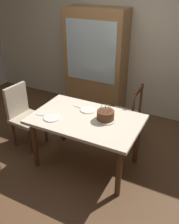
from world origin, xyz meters
TOP-DOWN VIEW (x-y plane):
  - ground at (0.00, 0.00)m, footprint 6.40×6.40m
  - back_wall at (0.00, 1.85)m, footprint 6.40×0.10m
  - dining_table at (0.00, 0.00)m, footprint 1.41×0.89m
  - birthday_cake at (0.24, 0.07)m, footprint 0.28×0.28m
  - plate_near_celebrant at (-0.39, -0.20)m, footprint 0.22×0.22m
  - plate_far_side at (-0.07, 0.20)m, footprint 0.22×0.22m
  - fork_near_celebrant at (-0.55, -0.21)m, footprint 0.18×0.04m
  - fork_far_side at (-0.23, 0.21)m, footprint 0.18×0.04m
  - chair_spindle_back at (0.27, 0.76)m, footprint 0.45×0.45m
  - chair_upholstered at (-1.09, 0.03)m, footprint 0.48×0.47m
  - china_cabinet at (-0.61, 1.56)m, footprint 1.10×0.45m

SIDE VIEW (x-z plane):
  - ground at x=0.00m, z-range 0.00..0.00m
  - chair_spindle_back at x=0.27m, z-range -0.02..0.93m
  - chair_upholstered at x=-1.09m, z-range 0.06..1.01m
  - dining_table at x=0.00m, z-range 0.27..1.02m
  - fork_near_celebrant at x=-0.55m, z-range 0.75..0.75m
  - fork_far_side at x=-0.23m, z-range 0.75..0.75m
  - plate_near_celebrant at x=-0.39m, z-range 0.75..0.76m
  - plate_far_side at x=-0.07m, z-range 0.75..0.76m
  - birthday_cake at x=0.24m, z-range 0.71..0.90m
  - china_cabinet at x=-0.61m, z-range 0.00..1.90m
  - back_wall at x=0.00m, z-range 0.00..2.60m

